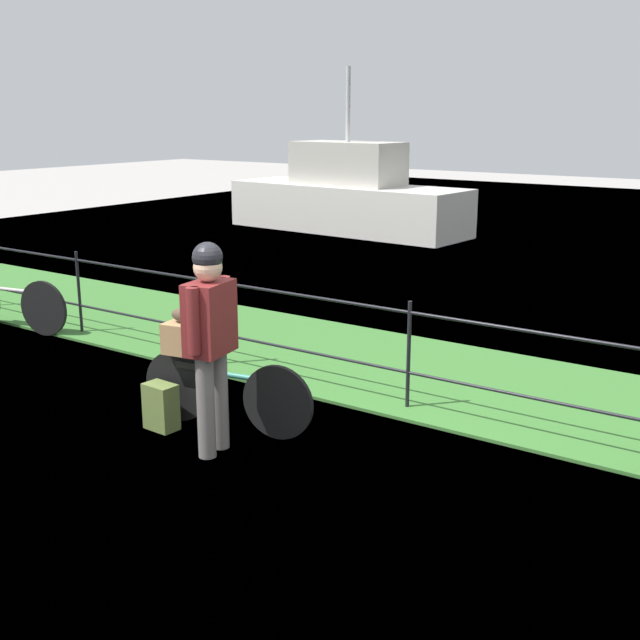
{
  "coord_description": "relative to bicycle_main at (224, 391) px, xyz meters",
  "views": [
    {
      "loc": [
        3.23,
        -3.91,
        2.62
      ],
      "look_at": [
        -0.52,
        1.48,
        0.9
      ],
      "focal_mm": 44.78,
      "sensor_mm": 36.0,
      "label": 1
    }
  ],
  "objects": [
    {
      "name": "bicycle_parked",
      "position": [
        -4.27,
        0.88,
        0.02
      ],
      "size": [
        1.69,
        0.38,
        0.67
      ],
      "color": "black",
      "rests_on": "ground"
    },
    {
      "name": "bicycle_main",
      "position": [
        0.0,
        0.0,
        0.0
      ],
      "size": [
        1.59,
        0.34,
        0.63
      ],
      "color": "black",
      "rests_on": "ground"
    },
    {
      "name": "terrier_dog",
      "position": [
        -0.32,
        -0.06,
        0.64
      ],
      "size": [
        0.32,
        0.19,
        0.18
      ],
      "color": "#4C3D2D",
      "rests_on": "wooden_crate"
    },
    {
      "name": "grass_strip",
      "position": [
        1.06,
        2.21,
        -0.32
      ],
      "size": [
        27.0,
        2.4,
        0.03
      ],
      "primitive_type": "cube",
      "color": "#38702D",
      "rests_on": "ground"
    },
    {
      "name": "backpack_on_paving",
      "position": [
        -0.44,
        -0.31,
        -0.13
      ],
      "size": [
        0.29,
        0.19,
        0.4
      ],
      "primitive_type": "cube",
      "rotation": [
        0.0,
        0.0,
        6.23
      ],
      "color": "olive",
      "rests_on": "ground"
    },
    {
      "name": "moored_boat_near",
      "position": [
        -5.5,
        10.4,
        0.4
      ],
      "size": [
        5.73,
        2.06,
        3.58
      ],
      "color": "silver",
      "rests_on": "ground"
    },
    {
      "name": "wooden_crate",
      "position": [
        -0.34,
        -0.06,
        0.43
      ],
      "size": [
        0.4,
        0.34,
        0.26
      ],
      "primitive_type": "cube",
      "rotation": [
        0.0,
        0.0,
        0.18
      ],
      "color": "#A87F51",
      "rests_on": "bicycle_main"
    },
    {
      "name": "iron_fence",
      "position": [
        1.06,
        1.28,
        0.26
      ],
      "size": [
        18.04,
        0.04,
        1.01
      ],
      "color": "black",
      "rests_on": "ground"
    },
    {
      "name": "cyclist_person",
      "position": [
        0.25,
        -0.41,
        0.67
      ],
      "size": [
        0.33,
        0.53,
        1.68
      ],
      "color": "slate",
      "rests_on": "ground"
    },
    {
      "name": "ground_plane",
      "position": [
        1.06,
        -0.84,
        -0.33
      ],
      "size": [
        60.0,
        60.0,
        0.0
      ],
      "primitive_type": "plane",
      "color": "#9E9993"
    }
  ]
}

